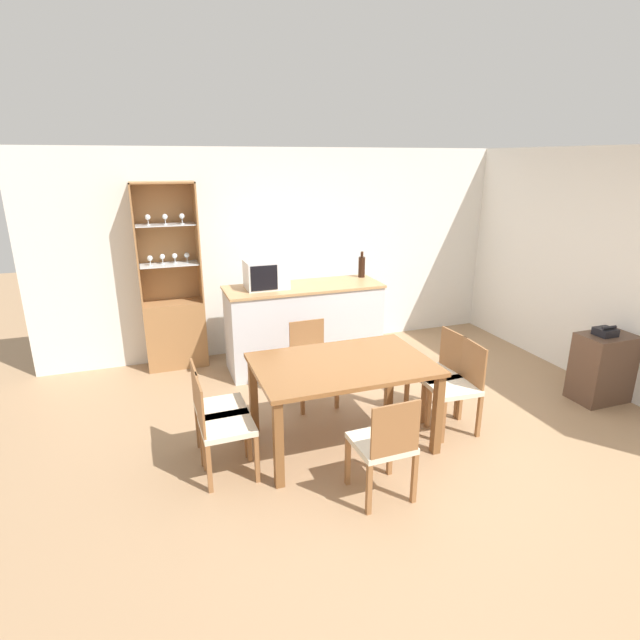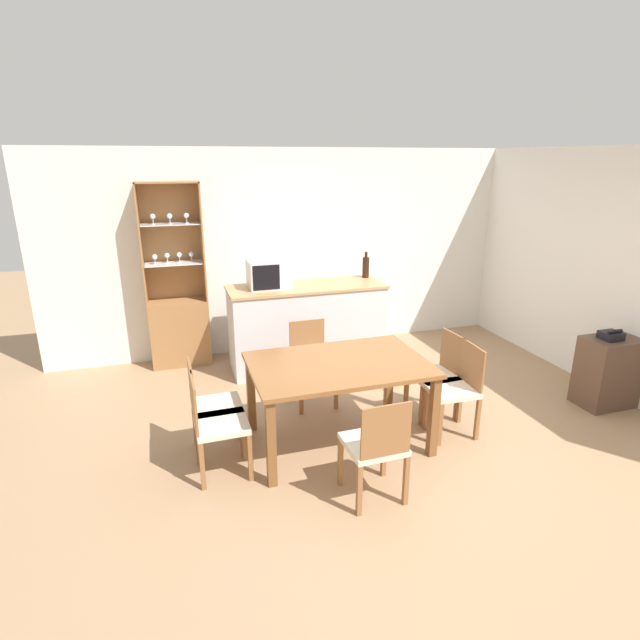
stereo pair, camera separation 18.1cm
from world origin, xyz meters
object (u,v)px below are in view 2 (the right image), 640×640
(display_cabinet, at_px, (179,315))
(microwave, at_px, (269,274))
(dining_chair_head_far, at_px, (312,362))
(dining_chair_side_right_far, at_px, (438,375))
(side_cabinet, at_px, (608,372))
(dining_chair_head_near, at_px, (376,446))
(dining_table, at_px, (339,373))
(wine_bottle, at_px, (366,267))
(dining_chair_side_left_far, at_px, (212,407))
(dining_chair_side_right_near, at_px, (455,388))
(dining_chair_side_left_near, at_px, (216,424))
(telephone, at_px, (611,335))

(display_cabinet, height_order, microwave, display_cabinet)
(dining_chair_head_far, relative_size, dining_chair_side_right_far, 1.00)
(side_cabinet, bearing_deg, dining_chair_head_near, -166.67)
(dining_table, relative_size, wine_bottle, 4.68)
(dining_chair_side_right_far, bearing_deg, display_cabinet, 43.23)
(dining_chair_head_far, height_order, dining_chair_side_left_far, same)
(dining_chair_side_right_near, xyz_separation_m, dining_chair_side_left_near, (-2.14, 0.00, 0.00))
(dining_chair_head_far, bearing_deg, dining_chair_side_left_far, 30.49)
(dining_chair_side_left_far, relative_size, telephone, 4.50)
(dining_chair_side_left_near, distance_m, dining_chair_head_far, 1.44)
(dining_table, xyz_separation_m, dining_chair_side_left_near, (-1.07, -0.15, -0.23))
(display_cabinet, xyz_separation_m, dining_table, (1.24, -2.29, 0.05))
(microwave, xyz_separation_m, telephone, (3.02, -1.93, -0.41))
(dining_table, height_order, dining_chair_head_far, dining_chair_head_far)
(side_cabinet, bearing_deg, telephone, -178.33)
(telephone, bearing_deg, display_cabinet, 148.88)
(microwave, bearing_deg, wine_bottle, 6.45)
(dining_chair_side_right_far, bearing_deg, dining_table, 94.26)
(dining_table, xyz_separation_m, dining_chair_side_right_near, (1.07, -0.15, -0.23))
(display_cabinet, xyz_separation_m, microwave, (1.02, -0.51, 0.55))
(dining_chair_head_near, height_order, side_cabinet, dining_chair_head_near)
(dining_chair_side_left_far, height_order, wine_bottle, wine_bottle)
(display_cabinet, height_order, dining_chair_side_left_near, display_cabinet)
(display_cabinet, relative_size, dining_chair_side_right_far, 2.58)
(dining_table, bearing_deg, dining_chair_side_right_far, 8.14)
(dining_chair_head_far, height_order, side_cabinet, dining_chair_head_far)
(dining_chair_head_far, bearing_deg, microwave, -78.93)
(dining_chair_side_right_far, xyz_separation_m, wine_bottle, (-0.04, 1.78, 0.70))
(dining_chair_side_right_near, bearing_deg, dining_chair_head_far, 50.89)
(side_cabinet, bearing_deg, microwave, 147.81)
(dining_chair_head_near, xyz_separation_m, microwave, (-0.22, 2.60, 0.73))
(wine_bottle, height_order, side_cabinet, wine_bottle)
(dining_chair_side_left_near, xyz_separation_m, side_cabinet, (3.91, 0.01, -0.08))
(dining_chair_head_near, height_order, dining_chair_head_far, same)
(dining_table, height_order, telephone, telephone)
(dining_chair_side_right_near, distance_m, side_cabinet, 1.78)
(display_cabinet, relative_size, dining_table, 1.45)
(dining_chair_side_right_near, xyz_separation_m, dining_chair_side_right_far, (-0.00, 0.30, 0.00))
(display_cabinet, height_order, side_cabinet, display_cabinet)
(display_cabinet, distance_m, dining_chair_head_far, 1.94)
(dining_table, xyz_separation_m, telephone, (2.80, -0.14, 0.09))
(display_cabinet, relative_size, microwave, 4.61)
(dining_chair_head_far, relative_size, wine_bottle, 2.62)
(dining_chair_side_right_far, height_order, side_cabinet, dining_chair_side_right_far)
(dining_table, bearing_deg, display_cabinet, 118.36)
(dining_chair_head_far, xyz_separation_m, dining_chair_side_left_far, (-1.07, -0.67, 0.00))
(dining_chair_side_right_far, distance_m, microwave, 2.20)
(dining_chair_side_right_near, xyz_separation_m, dining_chair_side_left_far, (-2.14, 0.30, 0.00))
(dining_chair_head_far, distance_m, dining_chair_side_left_far, 1.26)
(dining_chair_side_left_near, bearing_deg, dining_chair_head_far, 130.96)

